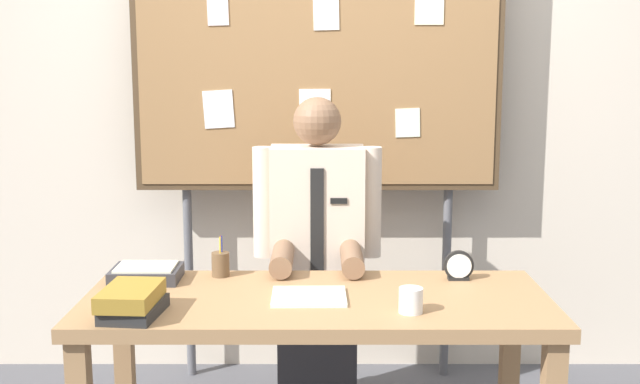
# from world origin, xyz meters

# --- Properties ---
(back_wall) EXTENTS (6.40, 0.08, 2.70)m
(back_wall) POSITION_xyz_m (0.00, 1.25, 1.35)
(back_wall) COLOR beige
(back_wall) RESTS_ON ground_plane
(desk) EXTENTS (1.67, 0.70, 0.75)m
(desk) POSITION_xyz_m (0.00, 0.00, 0.65)
(desk) COLOR #9E754C
(desk) RESTS_ON ground_plane
(person) EXTENTS (0.55, 0.56, 1.43)m
(person) POSITION_xyz_m (0.00, 0.59, 0.67)
(person) COLOR #2D2D33
(person) RESTS_ON ground_plane
(bulletin_board) EXTENTS (1.75, 0.09, 2.17)m
(bulletin_board) POSITION_xyz_m (-0.00, 1.04, 1.55)
(bulletin_board) COLOR #4C3823
(bulletin_board) RESTS_ON ground_plane
(book_stack) EXTENTS (0.20, 0.27, 0.10)m
(book_stack) POSITION_xyz_m (-0.61, -0.21, 0.80)
(book_stack) COLOR #262626
(book_stack) RESTS_ON desk
(open_notebook) EXTENTS (0.27, 0.23, 0.01)m
(open_notebook) POSITION_xyz_m (-0.03, -0.02, 0.75)
(open_notebook) COLOR silver
(open_notebook) RESTS_ON desk
(desk_clock) EXTENTS (0.12, 0.04, 0.12)m
(desk_clock) POSITION_xyz_m (0.55, 0.21, 0.80)
(desk_clock) COLOR black
(desk_clock) RESTS_ON desk
(coffee_mug) EXTENTS (0.08, 0.08, 0.09)m
(coffee_mug) POSITION_xyz_m (0.32, -0.18, 0.79)
(coffee_mug) COLOR white
(coffee_mug) RESTS_ON desk
(pen_holder) EXTENTS (0.07, 0.07, 0.16)m
(pen_holder) POSITION_xyz_m (-0.38, 0.27, 0.80)
(pen_holder) COLOR brown
(pen_holder) RESTS_ON desk
(paper_tray) EXTENTS (0.26, 0.20, 0.06)m
(paper_tray) POSITION_xyz_m (-0.66, 0.21, 0.77)
(paper_tray) COLOR #333338
(paper_tray) RESTS_ON desk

